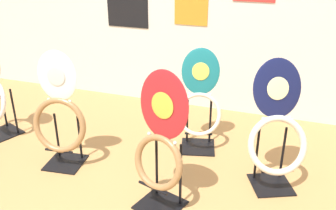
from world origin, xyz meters
TOP-DOWN VIEW (x-y plane):
  - toilet_seat_display_white_plain at (-0.80, 0.96)m, footprint 0.44×0.31m
  - toilet_seat_display_teal_sax at (0.13, 1.57)m, footprint 0.39×0.35m
  - toilet_seat_display_crimson_swirl at (0.09, 0.74)m, footprint 0.40×0.35m
  - toilet_seat_display_navy_moon at (0.76, 1.22)m, footprint 0.47×0.44m

SIDE VIEW (x-z plane):
  - toilet_seat_display_teal_sax at x=0.13m, z-range -0.02..0.82m
  - toilet_seat_display_white_plain at x=-0.80m, z-range -0.05..0.87m
  - toilet_seat_display_navy_moon at x=0.76m, z-range -0.03..0.88m
  - toilet_seat_display_crimson_swirl at x=0.09m, z-range -0.02..0.93m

